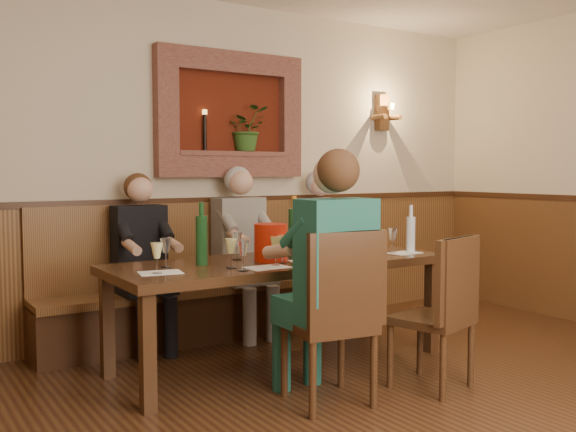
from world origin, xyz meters
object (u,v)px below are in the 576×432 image
chair_near_right (434,344)px  chair_near_left (330,353)px  spittoon_bucket (271,243)px  wine_bottle_green_a (294,232)px  person_bench_right (323,261)px  person_chair_front (326,298)px  bench (219,297)px  person_bench_left (144,279)px  dining_table (280,270)px  water_bottle (411,233)px  person_bench_mid (244,266)px  wine_bottle_green_b (202,239)px

chair_near_right → chair_near_left: bearing=153.7°
spittoon_bucket → wine_bottle_green_a: wine_bottle_green_a is taller
person_bench_right → wine_bottle_green_a: 1.23m
person_chair_front → bench: bearing=84.5°
bench → person_bench_right: size_ratio=2.18×
person_bench_left → spittoon_bucket: bearing=-56.3°
dining_table → wine_bottle_green_a: 0.30m
water_bottle → person_chair_front: bearing=-155.0°
chair_near_right → person_bench_mid: 1.85m
chair_near_left → person_bench_right: bearing=64.0°
person_bench_left → wine_bottle_green_b: bearing=-81.3°
bench → wine_bottle_green_a: 1.10m
dining_table → chair_near_right: 1.17m
person_chair_front → spittoon_bucket: size_ratio=5.78×
bench → chair_near_left: 1.76m
person_bench_left → person_chair_front: size_ratio=0.91×
spittoon_bucket → person_chair_front: bearing=-95.1°
dining_table → person_chair_front: size_ratio=1.60×
dining_table → person_bench_mid: size_ratio=1.70×
dining_table → person_bench_right: size_ratio=1.74×
dining_table → water_bottle: water_bottle is taller
chair_near_right → person_chair_front: (-0.71, 0.18, 0.34)m
spittoon_bucket → wine_bottle_green_a: size_ratio=0.59×
spittoon_bucket → wine_bottle_green_a: 0.26m
person_bench_right → person_chair_front: (-1.16, -1.61, 0.06)m
water_bottle → bench: bearing=132.6°
dining_table → person_bench_left: bearing=129.4°
chair_near_right → person_chair_front: person_chair_front is taller
dining_table → chair_near_right: (0.55, -0.95, -0.39)m
water_bottle → person_bench_right: bearing=93.5°
person_bench_left → person_chair_front: 1.70m
bench → person_chair_front: 1.75m
person_bench_right → person_bench_left: bearing=180.0°
dining_table → water_bottle: bearing=-10.9°
wine_bottle_green_b → water_bottle: 1.65m
water_bottle → wine_bottle_green_a: bearing=165.4°
person_chair_front → water_bottle: 1.38m
person_bench_mid → water_bottle: (0.88, -1.04, 0.31)m
bench → dining_table: bearing=-90.0°
person_bench_mid → person_bench_right: size_ratio=1.03×
chair_near_right → person_bench_left: (-1.24, 1.79, 0.28)m
chair_near_left → wine_bottle_green_b: (-0.40, 0.88, 0.62)m
chair_near_left → chair_near_right: bearing=-1.8°
person_chair_front → wine_bottle_green_a: person_chair_front is taller
dining_table → person_chair_front: bearing=-102.1°
chair_near_right → spittoon_bucket: bearing=110.1°
chair_near_right → person_bench_right: 1.87m
person_bench_left → wine_bottle_green_a: bearing=-44.1°
chair_near_left → water_bottle: water_bottle is taller
person_chair_front → wine_bottle_green_a: 0.92m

